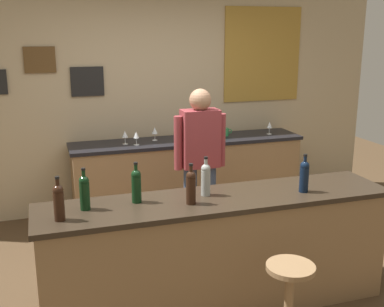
# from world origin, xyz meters

# --- Properties ---
(ground_plane) EXTENTS (10.00, 10.00, 0.00)m
(ground_plane) POSITION_xyz_m (0.00, 0.00, 0.00)
(ground_plane) COLOR #4C3823
(back_wall) EXTENTS (6.00, 0.09, 2.80)m
(back_wall) POSITION_xyz_m (0.02, 2.03, 1.41)
(back_wall) COLOR tan
(back_wall) RESTS_ON ground_plane
(bar_counter) EXTENTS (2.74, 0.60, 0.92)m
(bar_counter) POSITION_xyz_m (0.00, -0.40, 0.46)
(bar_counter) COLOR olive
(bar_counter) RESTS_ON ground_plane
(side_counter) EXTENTS (2.76, 0.56, 0.90)m
(side_counter) POSITION_xyz_m (0.40, 1.65, 0.45)
(side_counter) COLOR olive
(side_counter) RESTS_ON ground_plane
(bartender) EXTENTS (0.52, 0.21, 1.62)m
(bartender) POSITION_xyz_m (0.21, 0.64, 0.94)
(bartender) COLOR #384766
(bartender) RESTS_ON ground_plane
(bar_stool) EXTENTS (0.32, 0.32, 0.68)m
(bar_stool) POSITION_xyz_m (0.22, -1.13, 0.46)
(bar_stool) COLOR olive
(bar_stool) RESTS_ON ground_plane
(wine_bottle_a) EXTENTS (0.07, 0.07, 0.31)m
(wine_bottle_a) POSITION_xyz_m (-1.17, -0.50, 1.06)
(wine_bottle_a) COLOR black
(wine_bottle_a) RESTS_ON bar_counter
(wine_bottle_b) EXTENTS (0.07, 0.07, 0.31)m
(wine_bottle_b) POSITION_xyz_m (-0.99, -0.35, 1.06)
(wine_bottle_b) COLOR black
(wine_bottle_b) RESTS_ON bar_counter
(wine_bottle_c) EXTENTS (0.07, 0.07, 0.31)m
(wine_bottle_c) POSITION_xyz_m (-0.61, -0.31, 1.06)
(wine_bottle_c) COLOR black
(wine_bottle_c) RESTS_ON bar_counter
(wine_bottle_d) EXTENTS (0.07, 0.07, 0.31)m
(wine_bottle_d) POSITION_xyz_m (-0.24, -0.47, 1.06)
(wine_bottle_d) COLOR black
(wine_bottle_d) RESTS_ON bar_counter
(wine_bottle_e) EXTENTS (0.07, 0.07, 0.31)m
(wine_bottle_e) POSITION_xyz_m (-0.08, -0.32, 1.06)
(wine_bottle_e) COLOR #999E99
(wine_bottle_e) RESTS_ON bar_counter
(wine_bottle_f) EXTENTS (0.07, 0.07, 0.31)m
(wine_bottle_f) POSITION_xyz_m (0.68, -0.48, 1.06)
(wine_bottle_f) COLOR black
(wine_bottle_f) RESTS_ON bar_counter
(wine_glass_a) EXTENTS (0.07, 0.07, 0.16)m
(wine_glass_a) POSITION_xyz_m (-0.35, 1.64, 1.01)
(wine_glass_a) COLOR silver
(wine_glass_a) RESTS_ON side_counter
(wine_glass_b) EXTENTS (0.07, 0.07, 0.16)m
(wine_glass_b) POSITION_xyz_m (-0.24, 1.56, 1.01)
(wine_glass_b) COLOR silver
(wine_glass_b) RESTS_ON side_counter
(wine_glass_c) EXTENTS (0.07, 0.07, 0.16)m
(wine_glass_c) POSITION_xyz_m (0.01, 1.72, 1.01)
(wine_glass_c) COLOR silver
(wine_glass_c) RESTS_ON side_counter
(wine_glass_d) EXTENTS (0.07, 0.07, 0.16)m
(wine_glass_d) POSITION_xyz_m (1.44, 1.62, 1.01)
(wine_glass_d) COLOR silver
(wine_glass_d) RESTS_ON side_counter
(coffee_mug) EXTENTS (0.13, 0.08, 0.09)m
(coffee_mug) POSITION_xyz_m (0.90, 1.70, 0.95)
(coffee_mug) COLOR #338C4C
(coffee_mug) RESTS_ON side_counter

